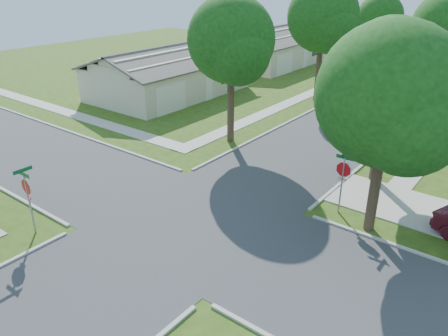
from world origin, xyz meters
name	(u,v)px	position (x,y,z in m)	size (l,w,h in m)	color
ground	(193,222)	(0.00, 0.00, 0.00)	(100.00, 100.00, 0.00)	#2D4713
road_ns	(193,222)	(0.00, 0.00, 0.00)	(7.00, 100.00, 0.02)	#333335
sidewalk_nw	(326,86)	(-6.10, 26.00, 0.02)	(1.20, 40.00, 0.04)	#9E9B91
driveway	(426,212)	(7.90, 7.10, 0.03)	(8.80, 3.60, 0.05)	#9E9B91
stop_sign_sw	(27,190)	(-4.70, -4.70, 2.03)	(1.05, 0.80, 2.98)	gray
stop_sign_ne	(343,172)	(4.70, 4.70, 2.03)	(1.05, 0.80, 2.98)	gray
tree_e_near	(390,73)	(4.75, 9.01, 5.64)	(4.97, 4.80, 8.28)	#38281C
tree_w_near	(232,44)	(-4.64, 9.01, 6.12)	(5.38, 5.20, 8.97)	#38281C
tree_w_mid	(323,20)	(-4.64, 21.01, 6.49)	(5.80, 5.60, 9.56)	#38281C
tree_w_far	(380,19)	(-4.65, 34.01, 5.51)	(4.76, 4.60, 8.04)	#38281C
tree_ne_corner	(390,102)	(6.36, 4.21, 5.59)	(5.80, 5.60, 8.66)	#38281C
house_nw_near	(169,77)	(-15.99, 15.00, 1.52)	(8.42, 13.60, 4.23)	beige
house_nw_far	(272,51)	(-15.99, 32.00, 1.52)	(8.42, 13.60, 4.23)	beige
car_curb_east	(415,86)	(1.20, 28.58, 0.69)	(1.63, 4.05, 1.38)	black
car_curb_west	(433,57)	(-1.20, 44.05, 0.67)	(1.89, 4.64, 1.35)	black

